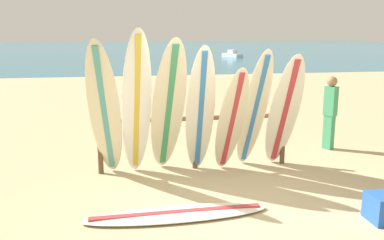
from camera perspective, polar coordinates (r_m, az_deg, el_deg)
name	(u,v)px	position (r m, az deg, el deg)	size (l,w,h in m)	color
ground_plane	(245,204)	(6.10, 7.33, -11.40)	(120.00, 120.00, 0.00)	tan
ocean_water	(129,48)	(63.40, -8.58, 9.70)	(120.00, 80.00, 0.01)	teal
surfboard_rack	(195,130)	(7.37, 0.41, -1.36)	(3.42, 0.09, 1.07)	brown
surfboard_leaning_far_left	(105,112)	(6.74, -11.89, 1.13)	(0.67, 1.23, 2.34)	beige
surfboard_leaning_left	(137,104)	(6.87, -7.61, 2.15)	(0.59, 0.87, 2.49)	white
surfboard_leaning_center_left	(168,108)	(6.90, -3.27, 1.67)	(0.71, 1.18, 2.35)	beige
surfboard_leaning_center	(200,110)	(7.04, 1.16, 1.34)	(0.54, 0.65, 2.22)	silver
surfboard_leaning_center_right	(231,121)	(7.04, 5.42, -0.10)	(0.62, 0.90, 1.88)	beige
surfboard_leaning_right	(254,111)	(7.23, 8.52, 1.29)	(0.56, 1.06, 2.17)	beige
surfboard_leaning_far_right	(284,112)	(7.40, 12.52, 1.06)	(0.58, 0.98, 2.08)	white
surfboard_lying_on_sand	(177,214)	(5.68, -2.09, -12.76)	(2.51, 0.59, 0.08)	silver
beachgoer_standing	(330,110)	(9.03, 18.43, 1.37)	(0.25, 0.29, 1.53)	#3F9966
small_boat_offshore	(232,55)	(40.84, 5.54, 8.93)	(1.70, 2.38, 0.71)	silver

